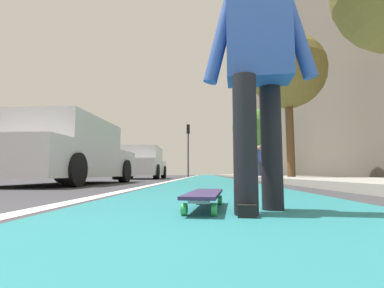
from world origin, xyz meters
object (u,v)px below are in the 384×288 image
(parked_car_near, at_px, (67,153))
(traffic_light, at_px, (188,141))
(street_tree_mid, at_px, (288,72))
(street_tree_far, at_px, (252,128))
(skater_person, at_px, (258,64))
(parked_car_mid, at_px, (142,164))
(skateboard, at_px, (205,195))
(pedestrian_distant, at_px, (259,160))

(parked_car_near, distance_m, traffic_light, 18.85)
(street_tree_mid, distance_m, street_tree_far, 8.23)
(skater_person, bearing_deg, street_tree_far, -9.11)
(parked_car_mid, relative_size, street_tree_mid, 0.80)
(skater_person, bearing_deg, skateboard, 66.73)
(traffic_light, distance_m, street_tree_mid, 15.55)
(traffic_light, distance_m, street_tree_far, 8.04)
(parked_car_near, xyz_separation_m, pedestrian_distant, (8.69, -5.97, 0.27))
(skateboard, distance_m, street_tree_mid, 9.53)
(skateboard, xyz_separation_m, pedestrian_distant, (13.14, -2.80, 0.88))
(skateboard, distance_m, parked_car_near, 5.50)
(traffic_light, height_order, pedestrian_distant, traffic_light)
(skater_person, distance_m, pedestrian_distant, 13.51)
(street_tree_mid, relative_size, pedestrian_distant, 3.10)
(traffic_light, height_order, street_tree_far, traffic_light)
(traffic_light, xyz_separation_m, pedestrian_distant, (-9.93, -4.31, -2.18))
(skateboard, distance_m, skater_person, 0.92)
(parked_car_mid, relative_size, pedestrian_distant, 2.47)
(skateboard, height_order, parked_car_mid, parked_car_mid)
(skateboard, bearing_deg, street_tree_far, -10.36)
(skateboard, bearing_deg, street_tree_mid, -20.09)
(parked_car_mid, bearing_deg, parked_car_near, 178.36)
(parked_car_near, xyz_separation_m, traffic_light, (18.61, -1.66, 2.45))
(skater_person, relative_size, street_tree_mid, 0.31)
(skateboard, xyz_separation_m, skater_person, (-0.15, -0.35, 0.84))
(parked_car_near, relative_size, parked_car_mid, 1.09)
(parked_car_mid, bearing_deg, skateboard, -165.35)
(skater_person, xyz_separation_m, parked_car_near, (4.60, 3.51, -0.24))
(skateboard, height_order, pedestrian_distant, pedestrian_distant)
(street_tree_far, bearing_deg, parked_car_mid, 130.16)
(skater_person, bearing_deg, parked_car_near, 37.38)
(traffic_light, height_order, street_tree_mid, street_tree_mid)
(street_tree_mid, bearing_deg, traffic_light, 16.87)
(skateboard, height_order, street_tree_far, street_tree_far)
(skater_person, bearing_deg, parked_car_mid, 16.06)
(traffic_light, relative_size, street_tree_far, 1.03)
(street_tree_mid, bearing_deg, pedestrian_distant, 2.27)
(parked_car_near, bearing_deg, street_tree_mid, -58.70)
(parked_car_near, bearing_deg, street_tree_far, -27.30)
(parked_car_mid, bearing_deg, traffic_light, -7.12)
(skater_person, bearing_deg, traffic_light, 4.57)
(skateboard, distance_m, traffic_light, 23.31)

